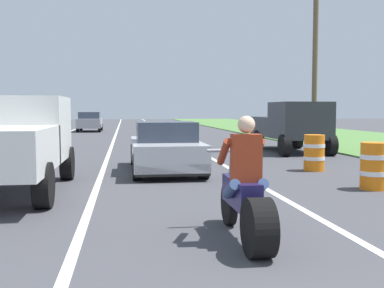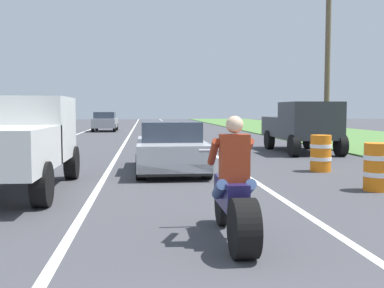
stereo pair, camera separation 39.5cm
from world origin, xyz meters
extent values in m
cube|color=white|center=(-5.40, 20.00, 0.00)|extent=(0.14, 120.00, 0.01)
cube|color=white|center=(1.80, 20.00, 0.00)|extent=(0.14, 120.00, 0.01)
cube|color=white|center=(-1.80, 20.00, 0.00)|extent=(0.14, 120.00, 0.01)
cylinder|color=black|center=(0.33, 3.67, 0.35)|extent=(0.28, 0.69, 0.69)
cylinder|color=black|center=(0.33, 5.22, 0.31)|extent=(0.12, 0.63, 0.63)
cube|color=#1E194C|center=(0.33, 4.50, 0.61)|extent=(0.28, 1.10, 0.36)
cylinder|color=#B2B2B7|center=(0.33, 5.14, 0.68)|extent=(0.08, 0.36, 0.73)
cylinder|color=#A5A5AA|center=(0.33, 5.12, 1.11)|extent=(0.70, 0.05, 0.05)
cube|color=#993319|center=(0.33, 4.27, 1.09)|extent=(0.36, 0.24, 0.60)
sphere|color=beige|center=(0.33, 4.27, 1.51)|extent=(0.22, 0.22, 0.22)
cylinder|color=#384C7A|center=(0.15, 4.30, 0.69)|extent=(0.14, 0.47, 0.32)
cylinder|color=#993319|center=(0.11, 4.57, 1.14)|extent=(0.10, 0.51, 0.40)
cylinder|color=#384C7A|center=(0.51, 4.30, 0.69)|extent=(0.14, 0.47, 0.32)
cylinder|color=#993319|center=(0.55, 4.57, 1.14)|extent=(0.10, 0.51, 0.40)
cube|color=#B7B7BC|center=(-0.09, 11.38, 0.53)|extent=(1.80, 4.30, 0.64)
cube|color=#333D4C|center=(-0.09, 11.18, 1.11)|extent=(1.56, 1.70, 0.52)
cube|color=black|center=(-0.09, 9.33, 0.29)|extent=(1.76, 0.20, 0.28)
cylinder|color=black|center=(-0.89, 12.98, 0.32)|extent=(0.24, 0.64, 0.64)
cylinder|color=black|center=(0.71, 12.98, 0.32)|extent=(0.24, 0.64, 0.64)
cylinder|color=black|center=(-0.89, 9.78, 0.32)|extent=(0.24, 0.64, 0.64)
cylinder|color=black|center=(0.71, 9.78, 0.32)|extent=(0.24, 0.64, 0.64)
cube|color=silver|center=(-3.44, 9.34, 1.28)|extent=(1.90, 2.10, 1.40)
cube|color=#333D4C|center=(-3.44, 9.69, 1.67)|extent=(1.67, 0.29, 0.57)
cylinder|color=black|center=(-2.57, 10.14, 0.40)|extent=(0.28, 0.80, 0.80)
cylinder|color=black|center=(-2.57, 6.79, 0.40)|extent=(0.28, 0.80, 0.80)
cube|color=#2D3035|center=(5.40, 15.56, 1.28)|extent=(1.90, 2.10, 1.40)
cube|color=#333D4C|center=(5.40, 15.21, 1.67)|extent=(1.67, 0.29, 0.57)
cube|color=#2D3035|center=(5.40, 17.81, 0.98)|extent=(1.90, 2.70, 0.80)
cylinder|color=black|center=(6.27, 14.76, 0.40)|extent=(0.28, 0.80, 0.80)
cylinder|color=black|center=(4.53, 14.76, 0.40)|extent=(0.28, 0.80, 0.80)
cylinder|color=black|center=(6.27, 18.11, 0.40)|extent=(0.28, 0.80, 0.80)
cylinder|color=black|center=(4.53, 18.11, 0.40)|extent=(0.28, 0.80, 0.80)
cylinder|color=brown|center=(7.46, 19.14, 4.24)|extent=(0.24, 0.24, 8.48)
cylinder|color=orange|center=(4.05, 7.78, 0.50)|extent=(0.56, 0.56, 1.00)
cylinder|color=white|center=(4.05, 7.78, 0.70)|extent=(0.58, 0.58, 0.10)
cylinder|color=white|center=(4.05, 7.78, 0.35)|extent=(0.58, 0.58, 0.10)
cylinder|color=orange|center=(4.01, 10.86, 0.50)|extent=(0.56, 0.56, 1.00)
cylinder|color=white|center=(4.01, 10.86, 0.70)|extent=(0.58, 0.58, 0.10)
cylinder|color=white|center=(4.01, 10.86, 0.35)|extent=(0.58, 0.58, 0.10)
cube|color=#99999E|center=(-3.86, 35.49, 0.65)|extent=(1.76, 4.00, 0.70)
cube|color=#333D4C|center=(-3.86, 35.29, 1.25)|extent=(1.56, 2.00, 0.50)
cylinder|color=black|center=(-4.66, 36.89, 0.30)|extent=(0.20, 0.60, 0.60)
cylinder|color=black|center=(-3.06, 36.89, 0.30)|extent=(0.20, 0.60, 0.60)
cylinder|color=black|center=(-4.66, 34.09, 0.30)|extent=(0.20, 0.60, 0.60)
cylinder|color=black|center=(-3.06, 34.09, 0.30)|extent=(0.20, 0.60, 0.60)
camera|label=1|loc=(-1.18, -1.43, 1.70)|focal=43.80mm
camera|label=2|loc=(-0.79, -1.48, 1.70)|focal=43.80mm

